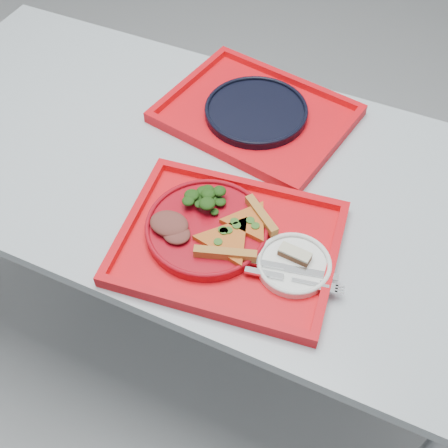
{
  "coord_description": "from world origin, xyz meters",
  "views": [
    {
      "loc": [
        0.47,
        -0.83,
        1.71
      ],
      "look_at": [
        0.16,
        -0.16,
        0.78
      ],
      "focal_mm": 45.0,
      "sensor_mm": 36.0,
      "label": 1
    }
  ],
  "objects_px": {
    "tray_far": "(256,116)",
    "dinner_plate": "(207,229)",
    "tray_main": "(228,245)",
    "navy_plate": "(256,112)",
    "dessert_bar": "(295,254)"
  },
  "relations": [
    {
      "from": "navy_plate",
      "to": "dessert_bar",
      "type": "relative_size",
      "value": 3.86
    },
    {
      "from": "tray_far",
      "to": "tray_main",
      "type": "bearing_deg",
      "value": -65.1
    },
    {
      "from": "dinner_plate",
      "to": "navy_plate",
      "type": "bearing_deg",
      "value": 97.32
    },
    {
      "from": "tray_far",
      "to": "dessert_bar",
      "type": "bearing_deg",
      "value": -47.33
    },
    {
      "from": "tray_main",
      "to": "dinner_plate",
      "type": "height_order",
      "value": "dinner_plate"
    },
    {
      "from": "tray_far",
      "to": "navy_plate",
      "type": "relative_size",
      "value": 1.73
    },
    {
      "from": "tray_main",
      "to": "tray_far",
      "type": "bearing_deg",
      "value": 97.57
    },
    {
      "from": "tray_main",
      "to": "dessert_bar",
      "type": "height_order",
      "value": "dessert_bar"
    },
    {
      "from": "tray_main",
      "to": "dessert_bar",
      "type": "bearing_deg",
      "value": -0.58
    },
    {
      "from": "tray_main",
      "to": "dinner_plate",
      "type": "distance_m",
      "value": 0.06
    },
    {
      "from": "tray_main",
      "to": "dessert_bar",
      "type": "xyz_separation_m",
      "value": [
        0.14,
        0.02,
        0.03
      ]
    },
    {
      "from": "tray_main",
      "to": "navy_plate",
      "type": "distance_m",
      "value": 0.41
    },
    {
      "from": "tray_far",
      "to": "dinner_plate",
      "type": "bearing_deg",
      "value": -72.49
    },
    {
      "from": "dinner_plate",
      "to": "tray_main",
      "type": "bearing_deg",
      "value": -10.3
    },
    {
      "from": "tray_far",
      "to": "navy_plate",
      "type": "height_order",
      "value": "navy_plate"
    }
  ]
}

